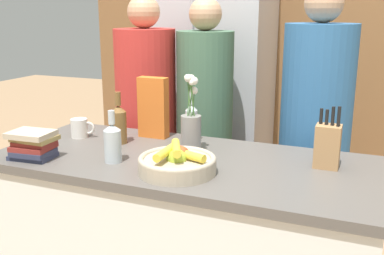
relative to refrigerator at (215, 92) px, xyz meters
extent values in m
cube|color=silver|center=(0.30, -1.28, -0.54)|extent=(1.65, 0.71, 0.87)
cube|color=#56514C|center=(0.30, -1.28, -0.09)|extent=(1.72, 0.74, 0.04)
cube|color=brown|center=(0.30, 0.36, 0.32)|extent=(2.92, 0.12, 2.60)
cube|color=#B7B7BC|center=(0.00, 0.00, 0.00)|extent=(0.74, 0.60, 1.96)
cylinder|color=#B7B7BC|center=(-0.06, -0.31, 0.10)|extent=(0.02, 0.02, 1.08)
cylinder|color=tan|center=(0.35, -1.45, -0.04)|extent=(0.32, 0.32, 0.06)
torus|color=tan|center=(0.35, -1.45, -0.01)|extent=(0.32, 0.32, 0.02)
sphere|color=#99B233|center=(0.35, -1.47, 0.00)|extent=(0.08, 0.08, 0.08)
sphere|color=#99B233|center=(0.34, -1.46, -0.01)|extent=(0.07, 0.07, 0.07)
sphere|color=#C64C23|center=(0.35, -1.44, 0.00)|extent=(0.08, 0.08, 0.08)
cylinder|color=yellow|center=(0.38, -1.45, 0.01)|extent=(0.18, 0.09, 0.03)
cylinder|color=yellow|center=(0.31, -1.48, 0.03)|extent=(0.04, 0.18, 0.03)
cylinder|color=yellow|center=(0.34, -1.45, 0.04)|extent=(0.11, 0.17, 0.03)
cube|color=#A87A4C|center=(0.90, -1.16, 0.02)|extent=(0.10, 0.09, 0.18)
cylinder|color=black|center=(0.86, -1.14, 0.14)|extent=(0.01, 0.01, 0.08)
cylinder|color=black|center=(0.89, -1.15, 0.14)|extent=(0.01, 0.01, 0.07)
cylinder|color=black|center=(0.91, -1.16, 0.15)|extent=(0.01, 0.01, 0.09)
cylinder|color=black|center=(0.93, -1.16, 0.15)|extent=(0.01, 0.01, 0.09)
cylinder|color=gray|center=(0.29, -1.18, 0.02)|extent=(0.09, 0.09, 0.17)
cylinder|color=#477538|center=(0.30, -1.18, 0.19)|extent=(0.01, 0.03, 0.16)
sphere|color=white|center=(0.31, -1.18, 0.27)|extent=(0.04, 0.04, 0.04)
cylinder|color=#477538|center=(0.30, -1.17, 0.16)|extent=(0.02, 0.02, 0.11)
sphere|color=white|center=(0.30, -1.16, 0.22)|extent=(0.04, 0.04, 0.04)
cylinder|color=#477538|center=(0.29, -1.17, 0.19)|extent=(0.03, 0.01, 0.17)
sphere|color=white|center=(0.29, -1.16, 0.28)|extent=(0.03, 0.03, 0.03)
cylinder|color=#477538|center=(0.28, -1.18, 0.19)|extent=(0.01, 0.03, 0.17)
sphere|color=white|center=(0.27, -1.17, 0.28)|extent=(0.03, 0.03, 0.03)
cylinder|color=#477538|center=(0.29, -1.19, 0.19)|extent=(0.03, 0.01, 0.17)
sphere|color=white|center=(0.29, -1.19, 0.28)|extent=(0.04, 0.04, 0.04)
cylinder|color=#477538|center=(0.30, -1.18, 0.18)|extent=(0.02, 0.02, 0.16)
sphere|color=white|center=(0.30, -1.19, 0.26)|extent=(0.03, 0.03, 0.03)
cube|color=orange|center=(0.02, -1.01, 0.09)|extent=(0.15, 0.06, 0.31)
cylinder|color=silver|center=(-0.34, -1.17, -0.02)|extent=(0.09, 0.09, 0.10)
torus|color=silver|center=(-0.29, -1.15, -0.02)|extent=(0.07, 0.03, 0.07)
cube|color=#2D334C|center=(-0.32, -1.53, -0.06)|extent=(0.20, 0.15, 0.02)
cube|color=#2D334C|center=(-0.32, -1.54, -0.04)|extent=(0.18, 0.15, 0.02)
cube|color=maroon|center=(-0.32, -1.53, -0.01)|extent=(0.18, 0.16, 0.02)
cube|color=maroon|center=(-0.31, -1.52, 0.01)|extent=(0.17, 0.14, 0.02)
cube|color=#99844C|center=(-0.31, -1.52, 0.02)|extent=(0.18, 0.13, 0.02)
cube|color=#B7A88E|center=(-0.32, -1.54, 0.05)|extent=(0.19, 0.15, 0.02)
cylinder|color=#B2BCC1|center=(0.22, -1.00, 0.01)|extent=(0.06, 0.06, 0.16)
cone|color=#B2BCC1|center=(0.22, -1.00, 0.11)|extent=(0.06, 0.06, 0.03)
cylinder|color=#B2BCC1|center=(0.22, -1.00, 0.15)|extent=(0.02, 0.02, 0.07)
cylinder|color=#B2BCC1|center=(0.03, -1.43, 0.00)|extent=(0.08, 0.08, 0.14)
cone|color=#B2BCC1|center=(0.03, -1.43, 0.09)|extent=(0.08, 0.08, 0.03)
cylinder|color=#B2BCC1|center=(0.03, -1.43, 0.13)|extent=(0.03, 0.03, 0.06)
cylinder|color=brown|center=(-0.09, -1.18, 0.01)|extent=(0.08, 0.08, 0.16)
cone|color=brown|center=(-0.09, -1.18, 0.11)|extent=(0.08, 0.08, 0.03)
cylinder|color=brown|center=(-0.09, -1.18, 0.16)|extent=(0.03, 0.03, 0.07)
cube|color=#383842|center=(-0.22, -0.65, -0.58)|extent=(0.30, 0.22, 0.79)
cylinder|color=red|center=(-0.22, -0.65, 0.14)|extent=(0.36, 0.36, 0.66)
sphere|color=tan|center=(-0.22, -0.65, 0.56)|extent=(0.19, 0.19, 0.19)
cube|color=#383842|center=(0.13, -0.56, -0.59)|extent=(0.31, 0.26, 0.78)
cylinder|color=#42664C|center=(0.13, -0.56, 0.13)|extent=(0.34, 0.34, 0.65)
sphere|color=tan|center=(0.13, -0.56, 0.55)|extent=(0.19, 0.19, 0.19)
cube|color=#383842|center=(0.78, -0.62, -0.57)|extent=(0.31, 0.22, 0.81)
cylinder|color=#2D6093|center=(0.78, -0.62, 0.17)|extent=(0.37, 0.37, 0.68)
sphere|color=tan|center=(0.78, -0.62, 0.61)|extent=(0.20, 0.20, 0.20)
camera|label=1|loc=(1.05, -3.02, 0.57)|focal=42.00mm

